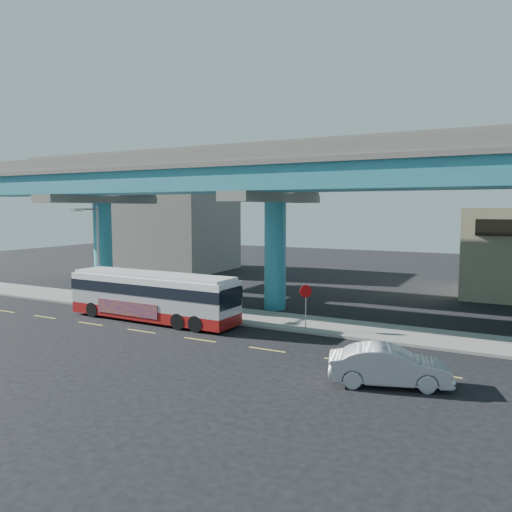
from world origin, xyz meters
The scene contains 10 objects.
ground centered at (0.00, 0.00, 0.00)m, with size 120.00×120.00×0.00m, color black.
sidewalk centered at (0.00, 5.50, 0.07)m, with size 70.00×4.00×0.15m, color gray.
lane_markings centered at (0.00, -0.30, 0.01)m, with size 58.00×0.12×0.01m.
viaduct centered at (0.00, 9.11, 9.14)m, with size 52.00×12.40×11.70m.
building_concrete centered at (-20.00, 24.00, 4.50)m, with size 12.00×10.00×9.00m, color gray.
transit_bus centered at (-5.20, 2.17, 1.64)m, with size 11.71×2.83×2.98m.
sedan centered at (10.47, -2.48, 0.78)m, with size 5.00×3.02×1.56m, color #ACACB1.
parked_car centered at (-11.92, 5.60, 0.76)m, with size 3.86×2.31×1.23m, color #333339.
street_lamp centered at (-11.49, 3.46, 4.72)m, with size 0.50×2.31×6.95m.
stop_sign centered at (4.23, 4.18, 1.96)m, with size 0.56×0.55×2.52m.
Camera 1 is at (14.73, -21.95, 7.01)m, focal length 35.00 mm.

